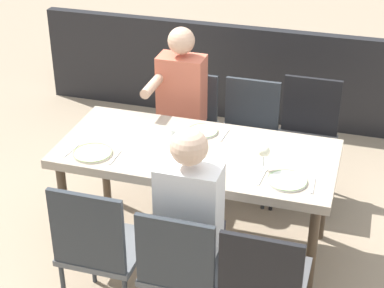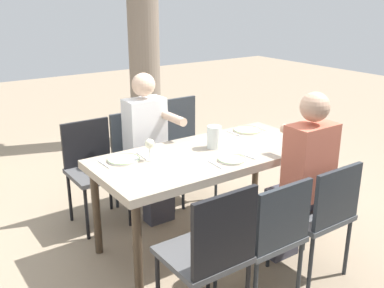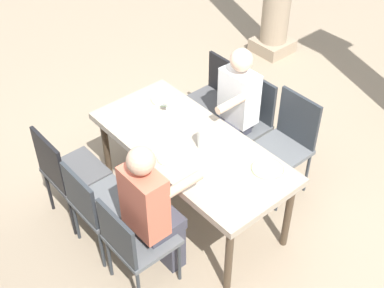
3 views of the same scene
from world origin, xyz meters
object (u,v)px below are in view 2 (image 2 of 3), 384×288
at_px(dining_table, 209,161).
at_px(plate_2, 248,130).
at_px(chair_west_south, 211,250).
at_px(chair_mid_south, 267,232).
at_px(chair_west_north, 93,165).
at_px(water_pitcher, 214,138).
at_px(chair_east_south, 320,211).
at_px(stone_column_centre, 143,28).
at_px(plate_1, 232,159).
at_px(chair_mid_north, 139,155).
at_px(chair_east_north, 183,142).
at_px(plate_0, 124,159).
at_px(diner_woman_green, 301,177).
at_px(diner_man_white, 150,143).
at_px(wine_glass_0, 150,145).

xyz_separation_m(dining_table, plate_2, (0.61, 0.24, 0.08)).
distance_m(chair_west_south, chair_mid_south, 0.44).
distance_m(chair_west_north, chair_west_south, 1.65).
bearing_deg(water_pitcher, chair_east_south, -75.57).
height_order(stone_column_centre, plate_1, stone_column_centre).
relative_size(chair_mid_north, chair_east_north, 0.94).
bearing_deg(chair_west_north, chair_east_south, -60.57).
relative_size(dining_table, plate_0, 7.51).
relative_size(dining_table, chair_mid_north, 1.98).
height_order(dining_table, chair_mid_north, chair_mid_north).
bearing_deg(chair_mid_north, chair_east_north, 0.36).
distance_m(dining_table, plate_0, 0.65).
height_order(diner_woman_green, diner_man_white, diner_woman_green).
xyz_separation_m(chair_west_south, chair_mid_south, (0.44, 0.01, -0.03)).
bearing_deg(chair_east_south, plate_0, 132.05).
bearing_deg(plate_1, chair_west_south, -137.12).
distance_m(diner_woman_green, diner_man_white, 1.35).
relative_size(chair_west_south, water_pitcher, 5.32).
distance_m(plate_0, plate_2, 1.22).
distance_m(chair_west_north, chair_east_north, 0.93).
relative_size(chair_east_north, plate_0, 4.03).
relative_size(chair_west_south, plate_2, 3.78).
height_order(chair_west_north, plate_0, chair_west_north).
xyz_separation_m(dining_table, diner_man_white, (-0.16, 0.63, -0.00)).
xyz_separation_m(chair_mid_south, plate_0, (-0.45, 1.03, 0.25)).
bearing_deg(chair_west_south, chair_west_north, 90.00).
bearing_deg(stone_column_centre, plate_1, -106.89).
xyz_separation_m(chair_east_south, plate_2, (0.29, 1.06, 0.25)).
distance_m(chair_east_south, plate_0, 1.41).
height_order(diner_woman_green, wine_glass_0, diner_woman_green).
distance_m(chair_west_north, chair_mid_south, 1.70).
bearing_deg(wine_glass_0, stone_column_centre, 61.56).
distance_m(chair_mid_north, stone_column_centre, 2.25).
distance_m(diner_woman_green, wine_glass_0, 1.09).
height_order(chair_mid_north, plate_0, chair_mid_north).
distance_m(chair_west_north, wine_glass_0, 0.80).
relative_size(chair_mid_north, plate_0, 3.79).
bearing_deg(diner_woman_green, dining_table, 117.03).
relative_size(chair_west_south, chair_mid_south, 1.08).
xyz_separation_m(dining_table, chair_mid_north, (-0.16, 0.83, -0.17)).
height_order(wine_glass_0, plate_1, wine_glass_0).
xyz_separation_m(dining_table, stone_column_centre, (0.88, 2.57, 0.80)).
height_order(diner_woman_green, water_pitcher, diner_woman_green).
relative_size(chair_east_north, diner_man_white, 0.74).
xyz_separation_m(dining_table, plate_0, (-0.61, 0.21, 0.08)).
distance_m(plate_0, wine_glass_0, 0.22).
relative_size(dining_table, diner_man_white, 1.39).
bearing_deg(water_pitcher, dining_table, -147.35).
bearing_deg(chair_west_north, diner_man_white, -23.16).
distance_m(wine_glass_0, plate_1, 0.60).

